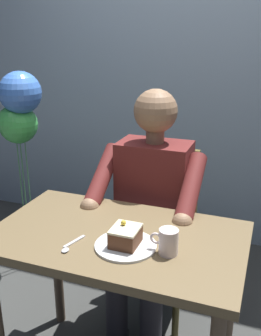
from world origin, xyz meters
name	(u,v)px	position (x,y,z in m)	size (l,w,h in m)	color
cafe_rear_panel	(201,34)	(0.00, -1.52, 1.50)	(6.40, 0.12, 3.00)	#90A6BA
dining_table	(117,257)	(0.00, 0.00, 0.64)	(1.02, 0.60, 0.75)	brown
chair	(158,223)	(0.00, -0.59, 0.51)	(0.42, 0.42, 0.92)	brown
seated_person	(149,210)	(0.00, -0.42, 0.67)	(0.53, 0.58, 1.26)	maroon
dessert_plate	(126,246)	(-0.07, 0.08, 0.75)	(0.23, 0.23, 0.01)	white
cake_slice	(125,236)	(-0.07, 0.08, 0.80)	(0.10, 0.12, 0.09)	brown
coffee_cup	(168,241)	(-0.23, 0.07, 0.80)	(0.11, 0.07, 0.10)	silver
dessert_spoon	(70,246)	(0.13, 0.16, 0.75)	(0.04, 0.14, 0.01)	silver
balloon_display	(19,123)	(0.91, -0.66, 0.99)	(0.29, 0.25, 1.30)	#B2C1C6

